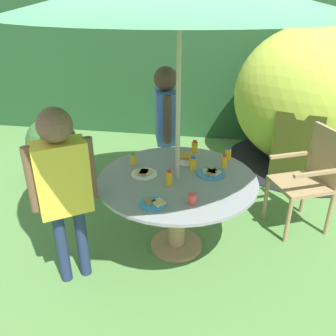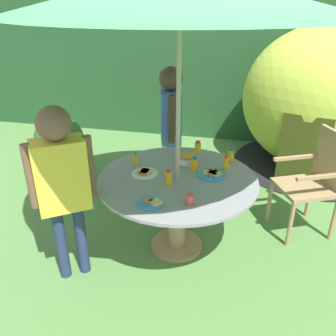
# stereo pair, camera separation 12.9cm
# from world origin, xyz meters

# --- Properties ---
(ground_plane) EXTENTS (10.00, 10.00, 0.02)m
(ground_plane) POSITION_xyz_m (0.00, 0.00, -0.01)
(ground_plane) COLOR #548442
(hedge_backdrop) EXTENTS (9.00, 0.70, 2.16)m
(hedge_backdrop) POSITION_xyz_m (0.00, 3.13, 1.08)
(hedge_backdrop) COLOR #234C28
(hedge_backdrop) RESTS_ON ground_plane
(garden_table) EXTENTS (1.33, 1.33, 0.71)m
(garden_table) POSITION_xyz_m (0.00, 0.00, 0.55)
(garden_table) COLOR tan
(garden_table) RESTS_ON ground_plane
(wooden_chair) EXTENTS (0.62, 0.60, 1.00)m
(wooden_chair) POSITION_xyz_m (1.19, 0.55, 0.56)
(wooden_chair) COLOR tan
(wooden_chair) RESTS_ON ground_plane
(dome_tent) EXTENTS (2.41, 2.41, 1.79)m
(dome_tent) POSITION_xyz_m (1.39, 2.07, 0.89)
(dome_tent) COLOR #B2C63F
(dome_tent) RESTS_ON ground_plane
(potted_plant) EXTENTS (0.59, 0.59, 0.79)m
(potted_plant) POSITION_xyz_m (-1.68, 1.07, 0.47)
(potted_plant) COLOR #595960
(potted_plant) RESTS_ON ground_plane
(child_in_blue_shirt) EXTENTS (0.30, 0.47, 1.44)m
(child_in_blue_shirt) POSITION_xyz_m (-0.27, 0.97, 0.92)
(child_in_blue_shirt) COLOR #3F3F47
(child_in_blue_shirt) RESTS_ON ground_plane
(child_in_yellow_shirt) EXTENTS (0.42, 0.38, 1.42)m
(child_in_yellow_shirt) POSITION_xyz_m (-0.75, -0.52, 0.91)
(child_in_yellow_shirt) COLOR navy
(child_in_yellow_shirt) RESTS_ON ground_plane
(snack_bowl) EXTENTS (0.17, 0.17, 0.09)m
(snack_bowl) POSITION_xyz_m (0.03, 0.32, 0.75)
(snack_bowl) COLOR white
(snack_bowl) RESTS_ON garden_table
(plate_center_front) EXTENTS (0.22, 0.22, 0.03)m
(plate_center_front) POSITION_xyz_m (-0.29, 0.01, 0.72)
(plate_center_front) COLOR white
(plate_center_front) RESTS_ON garden_table
(plate_mid_right) EXTENTS (0.24, 0.24, 0.03)m
(plate_mid_right) POSITION_xyz_m (0.27, 0.12, 0.72)
(plate_mid_right) COLOR #338CD8
(plate_mid_right) RESTS_ON garden_table
(plate_near_right) EXTENTS (0.20, 0.20, 0.03)m
(plate_near_right) POSITION_xyz_m (-0.11, -0.44, 0.72)
(plate_near_right) COLOR #338CD8
(plate_near_right) RESTS_ON garden_table
(juice_bottle_near_left) EXTENTS (0.06, 0.06, 0.11)m
(juice_bottle_near_left) POSITION_xyz_m (0.09, 0.57, 0.76)
(juice_bottle_near_left) COLOR yellow
(juice_bottle_near_left) RESTS_ON garden_table
(juice_bottle_far_left) EXTENTS (0.05, 0.05, 0.11)m
(juice_bottle_far_left) POSITION_xyz_m (-0.43, 0.19, 0.76)
(juice_bottle_far_left) COLOR yellow
(juice_bottle_far_left) RESTS_ON garden_table
(juice_bottle_far_right) EXTENTS (0.06, 0.06, 0.12)m
(juice_bottle_far_right) POSITION_xyz_m (0.41, 0.44, 0.76)
(juice_bottle_far_right) COLOR yellow
(juice_bottle_far_right) RESTS_ON garden_table
(juice_bottle_center_back) EXTENTS (0.06, 0.06, 0.12)m
(juice_bottle_center_back) POSITION_xyz_m (0.11, 0.19, 0.76)
(juice_bottle_center_back) COLOR yellow
(juice_bottle_center_back) RESTS_ON garden_table
(juice_bottle_mid_left) EXTENTS (0.05, 0.05, 0.13)m
(juice_bottle_mid_left) POSITION_xyz_m (0.38, 0.26, 0.76)
(juice_bottle_mid_left) COLOR yellow
(juice_bottle_mid_left) RESTS_ON garden_table
(juice_bottle_front_edge) EXTENTS (0.05, 0.05, 0.13)m
(juice_bottle_front_edge) POSITION_xyz_m (-0.05, -0.12, 0.77)
(juice_bottle_front_edge) COLOR yellow
(juice_bottle_front_edge) RESTS_ON garden_table
(cup_near) EXTENTS (0.07, 0.07, 0.07)m
(cup_near) POSITION_xyz_m (0.16, -0.37, 0.74)
(cup_near) COLOR #E04C47
(cup_near) RESTS_ON garden_table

